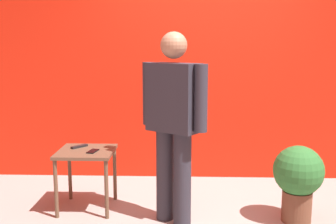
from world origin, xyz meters
TOP-DOWN VIEW (x-y plane):
  - back_wall_red at (0.00, 1.58)m, footprint 5.28×0.12m
  - standing_person at (-0.36, 0.28)m, footprint 0.60×0.46m
  - side_table at (-1.19, 0.54)m, footprint 0.52×0.52m
  - cell_phone at (-1.12, 0.49)m, footprint 0.10×0.16m
  - tv_remote at (-1.28, 0.64)m, footprint 0.15×0.16m
  - potted_plant at (0.73, 0.31)m, footprint 0.44×0.44m

SIDE VIEW (x-z plane):
  - potted_plant at x=0.73m, z-range 0.06..0.75m
  - side_table at x=-1.19m, z-range 0.20..0.77m
  - cell_phone at x=-1.12m, z-range 0.57..0.58m
  - tv_remote at x=-1.28m, z-range 0.57..0.59m
  - standing_person at x=-0.36m, z-range 0.10..1.76m
  - back_wall_red at x=0.00m, z-range 0.00..2.83m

